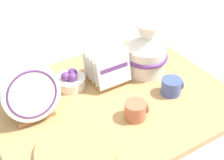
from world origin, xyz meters
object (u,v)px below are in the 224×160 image
fruit_bowl (70,80)px  dish_rack_square_plates (106,67)px  ceramic_vase (146,52)px  wicker_charger_stack (76,151)px  dish_rack_round_plates (28,91)px  mug_terracotta_glaze (136,110)px  mug_cobalt_glaze (172,86)px

fruit_bowl → dish_rack_square_plates: bearing=-15.5°
ceramic_vase → wicker_charger_stack: bearing=-150.7°
dish_rack_round_plates → mug_terracotta_glaze: (0.39, -0.27, -0.08)m
dish_rack_round_plates → fruit_bowl: dish_rack_round_plates is taller
mug_terracotta_glaze → fruit_bowl: (-0.15, 0.36, -0.01)m
fruit_bowl → dish_rack_round_plates: bearing=-159.3°
mug_terracotta_glaze → dish_rack_square_plates: bearing=83.9°
dish_rack_square_plates → wicker_charger_stack: (-0.36, -0.36, -0.07)m
dish_rack_round_plates → dish_rack_square_plates: 0.43m
ceramic_vase → fruit_bowl: 0.42m
dish_rack_square_plates → ceramic_vase: bearing=-9.3°
mug_cobalt_glaze → wicker_charger_stack: bearing=-170.3°
dish_rack_square_plates → fruit_bowl: size_ratio=1.34×
dish_rack_square_plates → dish_rack_round_plates: bearing=-174.6°
dish_rack_round_plates → wicker_charger_stack: dish_rack_round_plates is taller
mug_terracotta_glaze → mug_cobalt_glaze: bearing=11.3°
ceramic_vase → wicker_charger_stack: 0.67m
ceramic_vase → mug_cobalt_glaze: ceramic_vase is taller
ceramic_vase → dish_rack_round_plates: bearing=-179.7°
mug_cobalt_glaze → mug_terracotta_glaze: 0.26m
dish_rack_square_plates → wicker_charger_stack: size_ratio=0.64×
fruit_bowl → mug_cobalt_glaze: bearing=-38.2°
mug_cobalt_glaze → fruit_bowl: (-0.40, 0.31, -0.01)m
ceramic_vase → mug_cobalt_glaze: bearing=-91.1°
ceramic_vase → mug_cobalt_glaze: (-0.00, -0.23, -0.08)m
wicker_charger_stack → mug_cobalt_glaze: mug_cobalt_glaze is taller
ceramic_vase → dish_rack_square_plates: (-0.22, 0.04, -0.04)m
ceramic_vase → fruit_bowl: bearing=167.9°
dish_rack_round_plates → ceramic_vase: bearing=0.3°
ceramic_vase → wicker_charger_stack: size_ratio=0.89×
mug_cobalt_glaze → ceramic_vase: bearing=88.9°
dish_rack_square_plates → fruit_bowl: 0.19m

